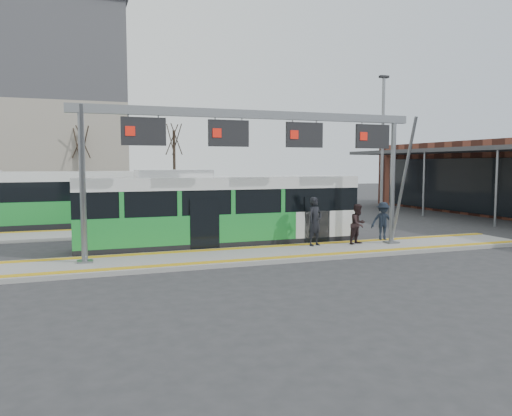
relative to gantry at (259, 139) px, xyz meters
The scene contains 14 objects.
ground 4.32m from the gantry, 36.20° to the right, with size 120.00×120.00×0.00m, color #2D2D30.
platform_main 4.25m from the gantry, 36.20° to the right, with size 22.00×3.00×0.15m, color gray.
platform_second 9.55m from the gantry, 115.25° to the left, with size 20.00×3.00×0.15m, color gray.
tactile_main 4.16m from the gantry, 36.20° to the right, with size 22.00×2.65×0.02m.
tactile_second 10.47m from the gantry, 112.32° to the left, with size 20.00×0.35×0.02m.
gantry is the anchor object (origin of this frame).
hero_bus 3.89m from the gantry, 107.87° to the left, with size 11.56×2.45×3.17m.
bg_bus_green 14.42m from the gantry, 127.27° to the left, with size 12.16×3.21×3.01m.
passenger_a 4.12m from the gantry, 11.58° to the left, with size 0.71×0.47×1.95m, color black.
passenger_b 5.52m from the gantry, ahead, with size 0.80×0.62×1.64m, color black.
passenger_c 6.90m from the gantry, ahead, with size 1.06×0.61×1.63m, color black.
tree_left 29.97m from the gantry, 101.19° to the left, with size 1.40×1.40×6.98m.
tree_mid 33.35m from the gantry, 84.62° to the left, with size 1.40×1.40×7.73m.
lamp_east 10.44m from the gantry, 31.06° to the left, with size 0.50×0.25×8.01m.
Camera 1 is at (-6.73, -16.97, 3.39)m, focal length 35.00 mm.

